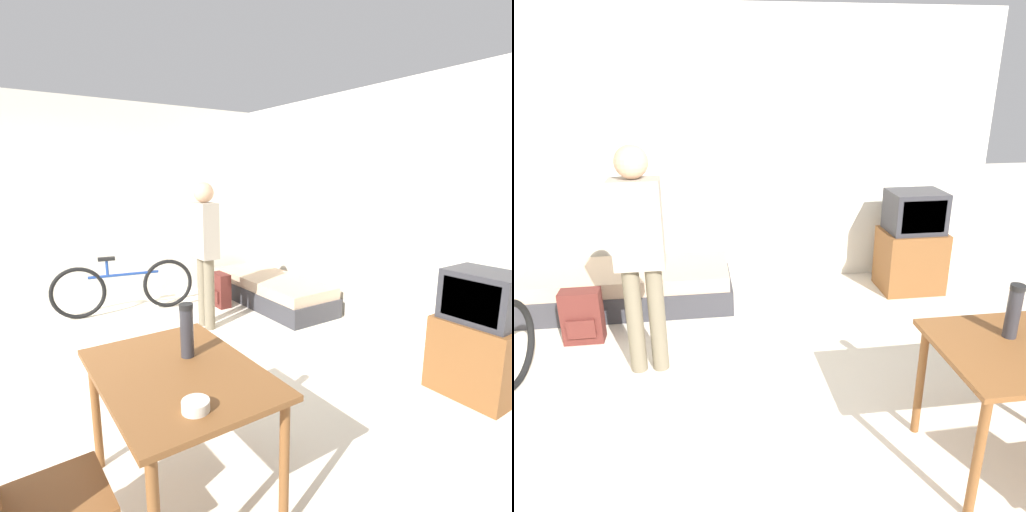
# 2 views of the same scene
# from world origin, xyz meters

# --- Properties ---
(ground_plane) EXTENTS (20.00, 20.00, 0.00)m
(ground_plane) POSITION_xyz_m (0.00, 0.00, 0.00)
(ground_plane) COLOR beige
(wall_back) EXTENTS (5.49, 0.06, 2.70)m
(wall_back) POSITION_xyz_m (0.00, 3.72, 1.35)
(wall_back) COLOR silver
(wall_back) RESTS_ON ground_plane
(wall_left) EXTENTS (0.06, 4.69, 2.70)m
(wall_left) POSITION_xyz_m (-2.27, 1.85, 1.35)
(wall_left) COLOR silver
(wall_left) RESTS_ON ground_plane
(daybed) EXTENTS (1.94, 0.76, 0.38)m
(daybed) POSITION_xyz_m (-1.01, 3.23, 0.19)
(daybed) COLOR #333338
(daybed) RESTS_ON ground_plane
(tv) EXTENTS (0.61, 0.49, 1.02)m
(tv) POSITION_xyz_m (1.79, 3.22, 0.48)
(tv) COLOR brown
(tv) RESTS_ON ground_plane
(dining_table) EXTENTS (1.10, 0.77, 0.75)m
(dining_table) POSITION_xyz_m (1.45, 0.82, 0.66)
(dining_table) COLOR brown
(dining_table) RESTS_ON ground_plane
(wooden_chair) EXTENTS (0.43, 0.43, 0.89)m
(wooden_chair) POSITION_xyz_m (1.62, 0.09, 0.50)
(wooden_chair) COLOR brown
(wooden_chair) RESTS_ON ground_plane
(bicycle) EXTENTS (0.36, 1.73, 0.74)m
(bicycle) POSITION_xyz_m (-1.75, 1.45, 0.34)
(bicycle) COLOR black
(bicycle) RESTS_ON ground_plane
(person_standing) EXTENTS (0.34, 0.22, 1.67)m
(person_standing) POSITION_xyz_m (-0.73, 2.09, 0.97)
(person_standing) COLOR #6B604C
(person_standing) RESTS_ON ground_plane
(thermos_flask) EXTENTS (0.08, 0.08, 0.31)m
(thermos_flask) POSITION_xyz_m (1.33, 0.93, 0.92)
(thermos_flask) COLOR #2D2D33
(thermos_flask) RESTS_ON dining_table
(mate_bowl) EXTENTS (0.12, 0.12, 0.05)m
(mate_bowl) POSITION_xyz_m (1.83, 0.73, 0.78)
(mate_bowl) COLOR beige
(mate_bowl) RESTS_ON dining_table
(backpack) EXTENTS (0.32, 0.19, 0.45)m
(backpack) POSITION_xyz_m (-1.30, 2.59, 0.22)
(backpack) COLOR #56231E
(backpack) RESTS_ON ground_plane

